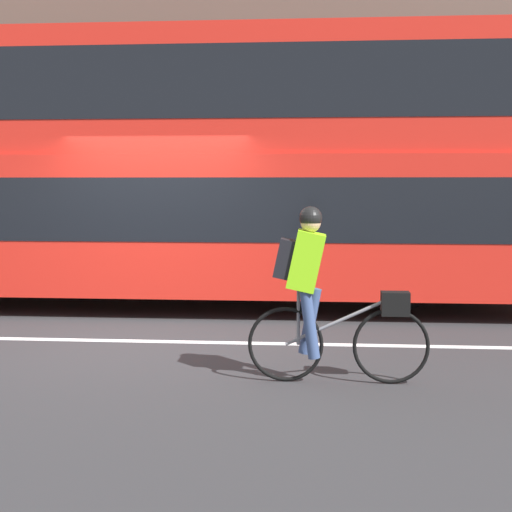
{
  "coord_description": "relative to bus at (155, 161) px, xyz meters",
  "views": [
    {
      "loc": [
        2.12,
        -8.18,
        1.88
      ],
      "look_at": [
        1.43,
        0.23,
        1.0
      ],
      "focal_mm": 50.0,
      "sensor_mm": 36.0,
      "label": 1
    }
  ],
  "objects": [
    {
      "name": "ground_plane",
      "position": [
        0.28,
        -2.45,
        -2.2
      ],
      "size": [
        80.0,
        80.0,
        0.0
      ],
      "primitive_type": "plane",
      "color": "#2D2D30"
    },
    {
      "name": "road_center_line",
      "position": [
        0.28,
        -2.48,
        -2.2
      ],
      "size": [
        50.0,
        0.14,
        0.01
      ],
      "primitive_type": "cube",
      "color": "silver",
      "rests_on": "ground_plane"
    },
    {
      "name": "sidewalk_curb",
      "position": [
        0.28,
        3.09,
        -2.13
      ],
      "size": [
        60.0,
        1.95,
        0.14
      ],
      "color": "gray",
      "rests_on": "ground_plane"
    },
    {
      "name": "trash_bin",
      "position": [
        5.02,
        2.99,
        -1.65
      ],
      "size": [
        0.53,
        0.53,
        0.82
      ],
      "color": "#515156",
      "rests_on": "sidewalk_curb"
    },
    {
      "name": "cyclist_on_bike",
      "position": [
        2.45,
        -4.05,
        -1.31
      ],
      "size": [
        1.7,
        0.32,
        1.66
      ],
      "color": "black",
      "rests_on": "ground_plane"
    },
    {
      "name": "bus",
      "position": [
        0.0,
        0.0,
        0.0
      ],
      "size": [
        11.88,
        2.49,
        3.98
      ],
      "color": "black",
      "rests_on": "ground_plane"
    },
    {
      "name": "building_facade",
      "position": [
        0.28,
        4.22,
        2.1
      ],
      "size": [
        60.0,
        0.3,
        8.6
      ],
      "color": "brown",
      "rests_on": "ground_plane"
    }
  ]
}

